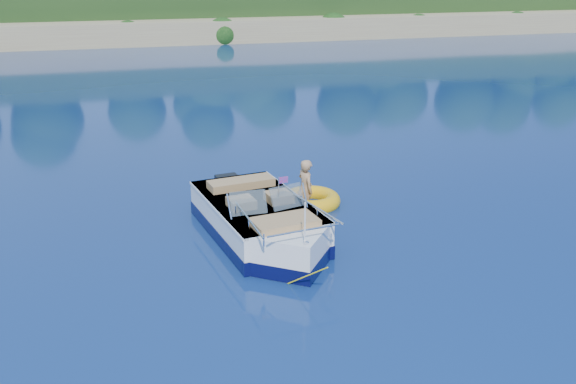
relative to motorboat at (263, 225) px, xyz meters
name	(u,v)px	position (x,y,z in m)	size (l,w,h in m)	color
ground	(207,296)	(-1.46, -1.99, -0.33)	(160.00, 160.00, 0.00)	#091643
shoreline	(114,4)	(-1.46, 61.79, 0.64)	(170.00, 59.00, 6.00)	#9F845C
motorboat	(263,225)	(0.00, 0.00, 0.00)	(2.33, 5.14, 1.72)	white
tow_tube	(311,200)	(1.56, 1.72, -0.24)	(1.83, 1.83, 0.37)	#FFB411
boy	(304,204)	(1.42, 1.77, -0.33)	(0.54, 0.36, 1.49)	tan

